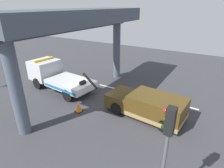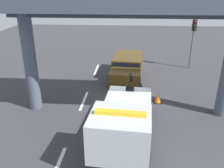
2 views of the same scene
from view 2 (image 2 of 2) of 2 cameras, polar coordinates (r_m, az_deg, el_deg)
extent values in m
cube|color=#38383D|center=(14.98, 3.38, -4.51)|extent=(60.00, 40.00, 0.10)
cube|color=silver|center=(20.66, -3.74, 3.48)|extent=(2.60, 0.16, 0.01)
cube|color=silver|center=(15.20, -6.71, -3.98)|extent=(2.60, 0.16, 0.01)
cube|color=silver|center=(10.35, -13.00, -18.97)|extent=(2.60, 0.16, 0.01)
cube|color=silver|center=(12.53, 3.72, -5.26)|extent=(4.02, 2.70, 0.55)
cube|color=silver|center=(9.40, 1.92, -11.72)|extent=(2.22, 2.46, 1.65)
cube|color=black|center=(8.69, 1.46, -12.01)|extent=(0.23, 2.21, 0.66)
cube|color=#196B9E|center=(12.54, 9.23, -5.92)|extent=(3.64, 0.31, 0.20)
cylinder|color=black|center=(14.21, 4.60, 1.47)|extent=(1.42, 0.29, 1.07)
cylinder|color=black|center=(13.60, 4.29, -1.07)|extent=(0.39, 0.48, 0.36)
cube|color=yellow|center=(8.92, 2.00, -6.92)|extent=(0.39, 1.93, 0.16)
cylinder|color=black|center=(10.11, 8.09, -16.05)|extent=(1.02, 0.40, 1.00)
cylinder|color=black|center=(10.28, -3.98, -15.07)|extent=(1.02, 0.40, 1.00)
cylinder|color=black|center=(13.38, 8.44, -5.61)|extent=(1.02, 0.40, 1.00)
cylinder|color=black|center=(13.51, -0.44, -5.04)|extent=(1.02, 0.40, 1.00)
cube|color=#4C3814|center=(19.28, 3.85, 4.89)|extent=(3.62, 2.47, 1.35)
cube|color=#4C3814|center=(16.91, 3.06, 1.59)|extent=(1.89, 2.24, 0.95)
cube|color=black|center=(17.53, 3.37, 4.09)|extent=(0.21, 1.93, 0.59)
cube|color=#9E8451|center=(19.44, 3.82, 3.50)|extent=(3.64, 2.48, 0.28)
cylinder|color=black|center=(17.10, 6.29, 0.69)|extent=(0.86, 0.35, 0.84)
cylinder|color=black|center=(17.26, -0.08, 1.06)|extent=(0.86, 0.35, 0.84)
cylinder|color=black|center=(20.29, 6.76, 4.24)|extent=(0.86, 0.35, 0.84)
cylinder|color=black|center=(20.43, 1.36, 4.53)|extent=(0.86, 0.35, 0.84)
cylinder|color=#4C5666|center=(13.99, -18.88, 4.88)|extent=(0.70, 0.70, 5.59)
cube|color=#353C47|center=(12.35, 3.89, 16.25)|extent=(0.50, 12.26, 0.36)
cylinder|color=#515456|center=(21.63, 18.34, 7.72)|extent=(0.12, 0.12, 3.23)
cube|color=black|center=(21.23, 19.04, 13.09)|extent=(0.28, 0.32, 0.90)
sphere|color=red|center=(21.04, 19.25, 13.82)|extent=(0.18, 0.18, 0.18)
sphere|color=#3A2D06|center=(21.08, 19.14, 13.02)|extent=(0.18, 0.18, 0.18)
sphere|color=black|center=(21.13, 19.03, 12.22)|extent=(0.18, 0.18, 0.18)
cone|color=orange|center=(15.05, 10.86, -3.25)|extent=(0.46, 0.46, 0.61)
cube|color=black|center=(15.18, 10.78, -4.23)|extent=(0.51, 0.51, 0.03)
camera|label=1|loc=(23.59, 31.84, 19.86)|focal=29.75mm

